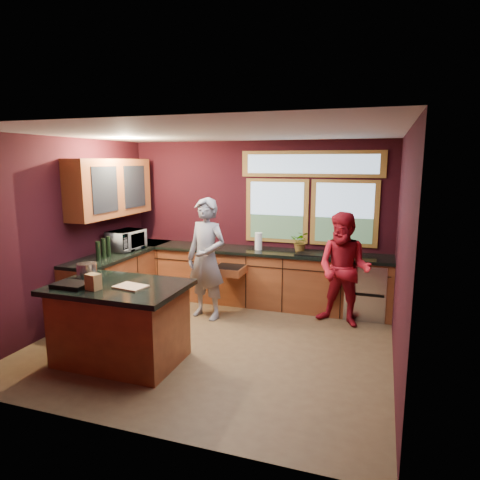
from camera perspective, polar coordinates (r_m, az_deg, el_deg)
The scene contains 14 objects.
floor at distance 5.83m, azimuth -3.56°, elevation -13.46°, with size 4.50×4.50×0.00m, color brown.
room_shell at distance 5.90m, azimuth -7.97°, elevation 4.87°, with size 4.52×4.02×2.71m.
back_counter at distance 7.13m, azimuth 3.04°, elevation -4.99°, with size 4.50×0.64×0.93m.
left_counter at distance 7.27m, azimuth -15.45°, elevation -5.05°, with size 0.64×2.30×0.93m.
island at distance 5.35m, azimuth -15.67°, elevation -10.56°, with size 1.55×1.05×0.95m.
person_grey at distance 6.45m, azimuth -4.50°, elevation -2.52°, with size 0.67×0.44×1.83m, color slate.
person_red at distance 6.34m, azimuth 13.69°, elevation -3.85°, with size 0.80×0.63×1.66m, color maroon.
microwave at distance 7.22m, azimuth -14.94°, elevation -0.03°, with size 0.59×0.40×0.33m, color #999999.
potted_plant at distance 6.91m, azimuth 8.11°, elevation -0.22°, with size 0.30×0.26×0.33m, color #999999.
paper_towel at distance 7.02m, azimuth 2.48°, elevation -0.16°, with size 0.12×0.12×0.28m, color silver.
cutting_board at distance 5.06m, azimuth -14.37°, elevation -6.05°, with size 0.35×0.25×0.02m, color #A97F57.
stock_pot at distance 5.62m, azimuth -19.75°, elevation -3.84°, with size 0.24×0.24×0.18m, color silver.
paper_bag at distance 5.08m, azimuth -18.97°, elevation -5.29°, with size 0.15×0.12×0.18m, color brown.
black_tray at distance 5.28m, azimuth -21.53°, elevation -5.60°, with size 0.40×0.28×0.05m, color black.
Camera 1 is at (2.03, -4.93, 2.36)m, focal length 32.00 mm.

